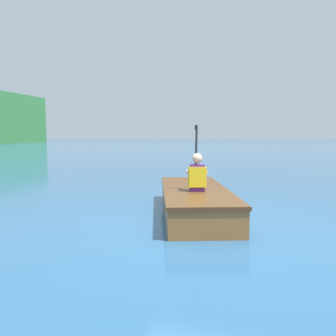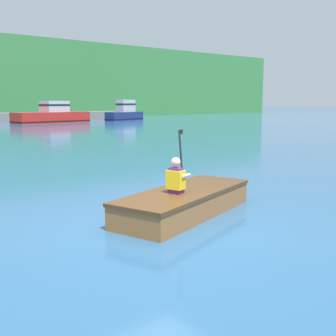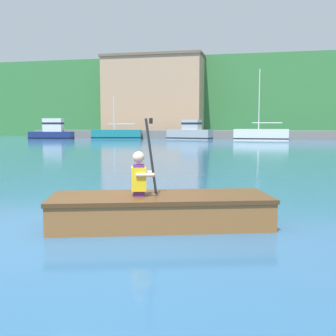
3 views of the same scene
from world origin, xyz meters
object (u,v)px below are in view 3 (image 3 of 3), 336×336
(moored_boat_dock_center_far, at_px, (261,135))
(rowboat_foreground, at_px, (164,209))
(moored_boat_dock_west_end, at_px, (190,132))
(moored_boat_dock_center_near, at_px, (117,135))
(moored_boat_dock_east_end, at_px, (52,131))
(person_paddler, at_px, (139,176))

(moored_boat_dock_center_far, bearing_deg, rowboat_foreground, -91.82)
(moored_boat_dock_west_end, height_order, moored_boat_dock_center_far, moored_boat_dock_center_far)
(moored_boat_dock_center_near, bearing_deg, rowboat_foreground, -69.19)
(moored_boat_dock_east_end, relative_size, person_paddler, 4.24)
(person_paddler, bearing_deg, rowboat_foreground, 17.86)
(rowboat_foreground, bearing_deg, moored_boat_dock_east_end, 120.45)
(moored_boat_dock_east_end, xyz_separation_m, person_paddler, (20.05, -34.77, -0.05))
(moored_boat_dock_east_end, height_order, rowboat_foreground, moored_boat_dock_east_end)
(moored_boat_dock_center_far, xyz_separation_m, moored_boat_dock_east_end, (-21.51, -0.75, 0.27))
(moored_boat_dock_center_near, relative_size, moored_boat_dock_east_end, 1.14)
(moored_boat_dock_center_near, distance_m, moored_boat_dock_center_far, 15.00)
(moored_boat_dock_west_end, xyz_separation_m, person_paddler, (5.57, -36.23, 0.01))
(moored_boat_dock_east_end, height_order, person_paddler, moored_boat_dock_east_end)
(moored_boat_dock_west_end, bearing_deg, moored_boat_dock_east_end, -174.24)
(moored_boat_dock_center_near, bearing_deg, moored_boat_dock_east_end, -165.04)
(moored_boat_dock_east_end, xyz_separation_m, rowboat_foreground, (20.38, -34.66, -0.54))
(moored_boat_dock_west_end, xyz_separation_m, moored_boat_dock_east_end, (-14.48, -1.46, 0.06))
(moored_boat_dock_center_near, bearing_deg, person_paddler, -69.71)
(moored_boat_dock_west_end, relative_size, rowboat_foreground, 1.41)
(person_paddler, bearing_deg, moored_boat_dock_west_end, 98.74)
(moored_boat_dock_west_end, xyz_separation_m, moored_boat_dock_center_near, (-7.93, 0.29, -0.27))
(moored_boat_dock_west_end, distance_m, moored_boat_dock_center_near, 7.94)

